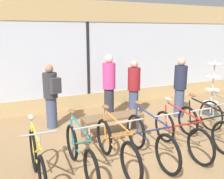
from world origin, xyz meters
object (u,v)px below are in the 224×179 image
(bicycle_center, at_px, (150,140))
(bicycle_center_right, at_px, (180,134))
(accessory_rack, at_px, (212,92))
(bicycle_far_left, at_px, (37,162))
(customer_mid_floor, at_px, (51,95))
(display_bench, at_px, (113,119))
(bicycle_center_left, at_px, (116,146))
(customer_near_bench, at_px, (134,88))
(bicycle_left, at_px, (80,153))
(bicycle_right, at_px, (204,127))
(customer_near_rack, at_px, (109,86))
(customer_by_window, at_px, (180,87))

(bicycle_center, xyz_separation_m, bicycle_center_right, (0.71, 0.01, -0.01))
(bicycle_center_right, relative_size, accessory_rack, 1.11)
(bicycle_far_left, height_order, customer_mid_floor, customer_mid_floor)
(display_bench, bearing_deg, customer_mid_floor, 139.31)
(bicycle_center_right, distance_m, display_bench, 1.56)
(bicycle_far_left, bearing_deg, bicycle_center, -0.39)
(bicycle_center_left, distance_m, display_bench, 1.40)
(customer_mid_floor, bearing_deg, bicycle_far_left, -106.40)
(bicycle_far_left, relative_size, customer_near_bench, 1.08)
(bicycle_left, relative_size, accessory_rack, 1.11)
(display_bench, bearing_deg, customer_near_bench, 40.35)
(bicycle_left, bearing_deg, customer_mid_floor, 90.43)
(bicycle_center, distance_m, customer_near_bench, 2.39)
(bicycle_right, relative_size, customer_mid_floor, 1.10)
(bicycle_center_right, height_order, bicycle_right, bicycle_center_right)
(customer_mid_floor, bearing_deg, customer_near_bench, -3.45)
(bicycle_far_left, height_order, display_bench, bicycle_far_left)
(bicycle_center, distance_m, customer_near_rack, 2.38)
(bicycle_far_left, bearing_deg, accessory_rack, 16.44)
(bicycle_far_left, height_order, bicycle_left, bicycle_far_left)
(bicycle_center, relative_size, accessory_rack, 1.12)
(bicycle_center_left, height_order, accessory_rack, accessory_rack)
(bicycle_far_left, height_order, customer_near_rack, customer_near_rack)
(bicycle_far_left, bearing_deg, bicycle_center_left, 0.13)
(bicycle_right, height_order, customer_near_bench, customer_near_bench)
(bicycle_center, relative_size, customer_by_window, 1.07)
(bicycle_center_left, relative_size, customer_near_bench, 1.12)
(bicycle_center, relative_size, customer_mid_floor, 1.12)
(bicycle_far_left, xyz_separation_m, display_bench, (1.85, 1.30, -0.02))
(display_bench, xyz_separation_m, customer_near_rack, (0.35, 1.00, 0.54))
(display_bench, bearing_deg, bicycle_left, -133.11)
(bicycle_center_left, distance_m, customer_by_window, 3.23)
(customer_near_bench, bearing_deg, bicycle_center_left, -125.78)
(bicycle_left, relative_size, customer_near_rack, 0.99)
(bicycle_center_left, bearing_deg, customer_near_bench, 54.22)
(bicycle_left, relative_size, display_bench, 1.24)
(bicycle_right, relative_size, customer_near_rack, 0.98)
(bicycle_left, distance_m, bicycle_center_left, 0.62)
(bicycle_right, bearing_deg, bicycle_center_right, -173.08)
(display_bench, bearing_deg, bicycle_right, -37.89)
(bicycle_far_left, height_order, customer_by_window, customer_by_window)
(customer_near_bench, bearing_deg, bicycle_center, -111.91)
(customer_near_rack, bearing_deg, bicycle_center_right, -77.55)
(bicycle_right, xyz_separation_m, customer_by_window, (0.63, 1.60, 0.48))
(bicycle_center, xyz_separation_m, accessory_rack, (3.04, 1.50, 0.26))
(bicycle_right, relative_size, accessory_rack, 1.10)
(bicycle_far_left, relative_size, accessory_rack, 1.09)
(customer_near_rack, bearing_deg, bicycle_left, -123.93)
(bicycle_left, xyz_separation_m, display_bench, (1.15, 1.23, 0.01))
(bicycle_left, distance_m, bicycle_right, 2.72)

